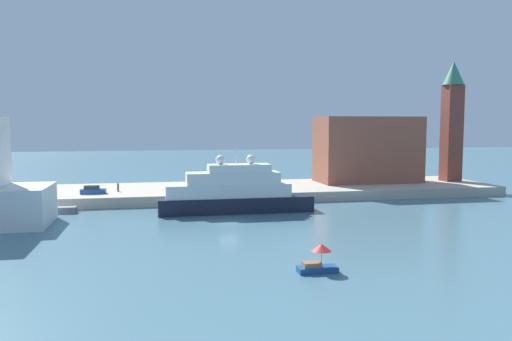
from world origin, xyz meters
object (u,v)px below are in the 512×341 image
object	(u,v)px
large_yacht	(233,193)
parked_car	(93,190)
bell_tower	(452,116)
work_barge	(55,210)
harbor_building	(367,149)
person_figure	(118,187)
mooring_bollard	(223,192)
small_motorboat	(318,260)

from	to	relation	value
large_yacht	parked_car	distance (m)	25.40
large_yacht	bell_tower	xyz separation A→B (m)	(48.42, 18.36, 12.19)
work_barge	harbor_building	world-z (taller)	harbor_building
person_figure	mooring_bollard	size ratio (longest dim) A/B	2.64
small_motorboat	harbor_building	bearing A→B (deg)	62.11
bell_tower	mooring_bollard	size ratio (longest dim) A/B	40.42
large_yacht	small_motorboat	bearing A→B (deg)	-85.51
large_yacht	parked_car	bearing A→B (deg)	150.30
small_motorboat	harbor_building	xyz separation A→B (m)	(28.24, 53.37, 7.26)
small_motorboat	mooring_bollard	xyz separation A→B (m)	(-3.05, 41.51, 0.94)
harbor_building	person_figure	distance (m)	49.58
parked_car	harbor_building	bearing A→B (deg)	8.30
parked_car	person_figure	bearing A→B (deg)	30.74
work_barge	harbor_building	xyz separation A→B (m)	(57.60, 16.11, 7.89)
work_barge	person_figure	distance (m)	13.96
work_barge	mooring_bollard	size ratio (longest dim) A/B	10.45
mooring_bollard	small_motorboat	bearing A→B (deg)	-85.80
harbor_building	mooring_bollard	distance (m)	34.06
person_figure	large_yacht	bearing A→B (deg)	-39.53
parked_car	bell_tower	bearing A→B (deg)	4.69
large_yacht	small_motorboat	world-z (taller)	large_yacht
large_yacht	small_motorboat	distance (m)	33.23
large_yacht	mooring_bollard	world-z (taller)	large_yacht
bell_tower	parked_car	distance (m)	71.87
large_yacht	person_figure	xyz separation A→B (m)	(-18.10, 14.93, -0.50)
small_motorboat	work_barge	size ratio (longest dim) A/B	0.58
mooring_bollard	bell_tower	bearing A→B (deg)	11.48
large_yacht	work_barge	world-z (taller)	large_yacht
harbor_building	mooring_bollard	world-z (taller)	harbor_building
bell_tower	parked_car	bearing A→B (deg)	-175.31
mooring_bollard	work_barge	bearing A→B (deg)	-170.83
small_motorboat	mooring_bollard	bearing A→B (deg)	94.20
bell_tower	person_figure	world-z (taller)	bell_tower
small_motorboat	parked_car	bearing A→B (deg)	118.37
small_motorboat	parked_car	xyz separation A→B (m)	(-24.65, 45.65, 1.24)
work_barge	harbor_building	size ratio (longest dim) A/B	0.31
parked_car	work_barge	bearing A→B (deg)	-119.31
work_barge	parked_car	xyz separation A→B (m)	(4.71, 8.39, 1.87)
parked_car	mooring_bollard	bearing A→B (deg)	-10.86
parked_car	mooring_bollard	size ratio (longest dim) A/B	6.89
large_yacht	small_motorboat	size ratio (longest dim) A/B	6.47
small_motorboat	person_figure	bearing A→B (deg)	113.31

